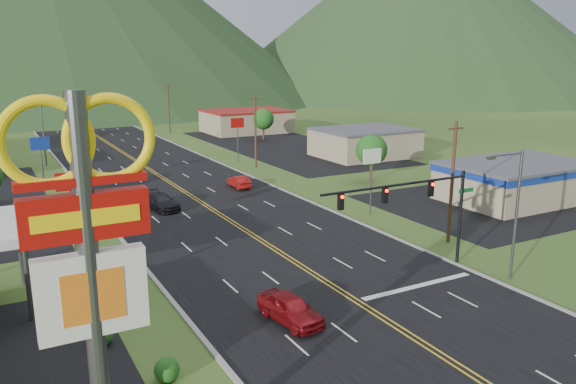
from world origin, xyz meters
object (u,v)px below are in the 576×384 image
traffic_signal (419,200)px  streetlight_west (45,129)px  pylon_sign (89,253)px  streetlight_east (514,207)px  car_dark_mid (161,202)px  car_red_near (290,309)px  car_red_far (239,182)px

traffic_signal → streetlight_west: size_ratio=1.46×
pylon_sign → streetlight_east: bearing=15.8°
car_dark_mid → streetlight_west: bearing=93.4°
streetlight_east → car_dark_mid: 33.57m
streetlight_west → car_dark_mid: (7.19, -30.63, -4.39)m
streetlight_east → streetlight_west: bearing=110.9°
car_red_near → car_dark_mid: size_ratio=0.87×
car_red_far → streetlight_west: bearing=-53.3°
pylon_sign → streetlight_east: pylon_sign is taller
pylon_sign → streetlight_east: (28.18, 8.00, -4.12)m
streetlight_west → car_dark_mid: size_ratio=1.66×
traffic_signal → streetlight_west: (-18.16, 56.00, -0.15)m
traffic_signal → car_dark_mid: 28.01m
traffic_signal → car_red_near: (-11.44, -2.41, -4.52)m
streetlight_east → pylon_sign: bearing=-164.2°
streetlight_east → car_red_far: streetlight_east is taller
pylon_sign → car_red_near: bearing=38.5°
traffic_signal → streetlight_east: bearing=-40.4°
traffic_signal → car_dark_mid: (-10.97, 25.37, -4.54)m
streetlight_west → car_red_far: (18.01, -25.49, -4.48)m
car_red_near → car_red_far: bearing=63.1°
car_dark_mid → car_red_far: car_dark_mid is taller
pylon_sign → streetlight_west: pylon_sign is taller
pylon_sign → streetlight_west: bearing=85.5°
streetlight_west → car_red_near: 58.96m
traffic_signal → car_dark_mid: size_ratio=2.42×
traffic_signal → car_red_far: bearing=90.3°
traffic_signal → car_dark_mid: traffic_signal is taller
streetlight_west → car_dark_mid: 31.77m
traffic_signal → streetlight_east: 6.17m
streetlight_east → car_dark_mid: size_ratio=1.66×
car_red_far → traffic_signal: bearing=91.8°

